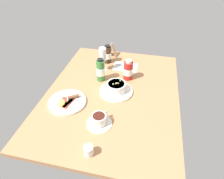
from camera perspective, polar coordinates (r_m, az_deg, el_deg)
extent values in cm
cube|color=#A8754C|center=(123.31, 0.16, -1.26)|extent=(110.00, 84.00, 3.00)
cylinder|color=silver|center=(122.01, 1.26, -0.50)|extent=(21.49, 21.49, 1.20)
cylinder|color=silver|center=(119.82, 1.28, 0.77)|extent=(12.19, 12.19, 5.72)
cylinder|color=beige|center=(118.55, 1.30, 1.55)|extent=(10.49, 10.49, 1.60)
sphere|color=#898C52|center=(117.97, 1.23, 1.89)|extent=(1.03, 1.03, 1.03)
sphere|color=#898C52|center=(118.03, 1.32, 1.91)|extent=(1.04, 1.04, 1.04)
sphere|color=#898C52|center=(120.29, 2.57, 2.69)|extent=(1.29, 1.29, 1.29)
sphere|color=#898C52|center=(117.29, 0.38, 1.64)|extent=(1.30, 1.30, 1.30)
sphere|color=#898C52|center=(118.21, 1.53, 1.97)|extent=(1.20, 1.20, 1.20)
sphere|color=#898C52|center=(117.90, 1.96, 1.84)|extent=(0.96, 0.96, 0.96)
cube|color=silver|center=(147.31, 4.06, 6.95)|extent=(13.20, 18.60, 0.30)
cube|color=silver|center=(145.98, 4.38, 6.79)|extent=(1.40, 14.02, 0.50)
cube|color=silver|center=(147.03, 1.36, 7.16)|extent=(2.25, 3.63, 0.40)
cube|color=silver|center=(148.34, 4.55, 7.36)|extent=(1.19, 13.01, 0.50)
ellipsoid|color=silver|center=(149.22, 1.88, 7.70)|extent=(2.40, 4.00, 0.60)
cylinder|color=silver|center=(103.08, -3.89, -10.16)|extent=(13.90, 13.90, 0.90)
cylinder|color=silver|center=(100.73, -3.97, -9.00)|extent=(7.81, 7.81, 5.37)
cylinder|color=#411A13|center=(99.11, -4.02, -8.15)|extent=(6.64, 6.64, 1.00)
torus|color=silver|center=(102.89, -2.08, -7.36)|extent=(3.55, 2.40, 3.60)
cylinder|color=silver|center=(90.82, -7.13, -17.95)|extent=(4.56, 4.56, 5.29)
cone|color=silver|center=(88.47, -6.04, -17.76)|extent=(2.04, 2.51, 2.31)
cylinder|color=white|center=(143.47, -2.71, 6.07)|extent=(5.80, 5.80, 0.40)
cylinder|color=white|center=(141.23, -2.76, 7.49)|extent=(0.80, 0.80, 7.96)
cylinder|color=white|center=(136.82, -2.88, 10.62)|extent=(5.14, 5.14, 9.64)
cylinder|color=#F3EACE|center=(137.52, -2.86, 10.09)|extent=(4.21, 4.21, 5.78)
cylinder|color=#382314|center=(150.13, -1.37, 10.48)|extent=(5.94, 5.94, 12.79)
cylinder|color=white|center=(150.25, -1.37, 10.39)|extent=(6.06, 6.06, 4.86)
cylinder|color=black|center=(146.78, -1.42, 12.96)|extent=(3.86, 3.86, 1.71)
cylinder|color=#B21E19|center=(130.99, 4.92, 5.71)|extent=(6.32, 6.32, 13.10)
cylinder|color=silver|center=(131.13, 4.92, 5.62)|extent=(6.45, 6.45, 4.98)
cylinder|color=silver|center=(127.05, 5.11, 8.51)|extent=(4.11, 4.11, 1.80)
cylinder|color=#337233|center=(129.01, -3.47, 5.77)|extent=(5.77, 5.77, 15.18)
cylinder|color=silver|center=(129.17, -3.47, 5.65)|extent=(5.88, 5.88, 5.77)
cylinder|color=black|center=(124.61, -3.62, 8.97)|extent=(3.75, 3.75, 1.52)
cylinder|color=silver|center=(117.27, -13.42, -3.71)|extent=(22.74, 22.74, 1.40)
cube|color=#A03828|center=(116.08, -14.30, -3.75)|extent=(9.19, 5.87, 0.60)
cube|color=brown|center=(115.04, -13.15, -3.98)|extent=(9.28, 5.29, 0.60)
cube|color=brown|center=(114.80, -13.11, -4.08)|extent=(9.28, 3.95, 0.60)
cylinder|color=brown|center=(117.22, -11.65, -2.15)|extent=(5.76, 7.03, 2.20)
ellipsoid|color=#F2D859|center=(114.87, -15.24, -4.02)|extent=(6.00, 4.80, 2.40)
cube|color=tan|center=(160.24, -0.94, 12.01)|extent=(5.46, 4.65, 10.78)
cube|color=tan|center=(159.40, 0.59, 11.86)|extent=(5.46, 4.65, 10.78)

